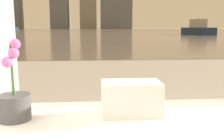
% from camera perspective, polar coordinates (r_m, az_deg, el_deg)
% --- Properties ---
extents(potted_orchid, '(0.14, 0.14, 0.37)m').
position_cam_1_polar(potted_orchid, '(1.21, -21.43, -6.60)').
color(potted_orchid, '#4C4C4C').
rests_on(potted_orchid, bathtub).
extents(towel_stack, '(0.28, 0.16, 0.16)m').
position_cam_1_polar(towel_stack, '(1.21, 4.37, -6.39)').
color(towel_stack, white).
rests_on(towel_stack, bathtub).
extents(harbor_water, '(180.00, 110.00, 0.01)m').
position_cam_1_polar(harbor_water, '(62.34, -4.02, 8.95)').
color(harbor_water, gray).
rests_on(harbor_water, ground_plane).
extents(harbor_boat_0, '(2.54, 5.22, 1.88)m').
position_cam_1_polar(harbor_boat_0, '(32.24, 19.03, 8.78)').
color(harbor_boat_0, navy).
rests_on(harbor_boat_0, harbor_water).
extents(harbor_boat_4, '(2.80, 5.05, 1.80)m').
position_cam_1_polar(harbor_boat_4, '(73.19, -22.10, 8.89)').
color(harbor_boat_4, navy).
rests_on(harbor_boat_4, harbor_water).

